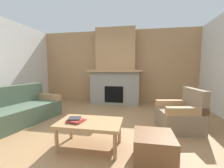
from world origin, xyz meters
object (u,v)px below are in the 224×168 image
(ottoman, at_px, (154,149))
(armchair, at_px, (181,115))
(couch, at_px, (19,111))
(coffee_table, at_px, (90,125))
(fireplace, at_px, (116,71))

(ottoman, bearing_deg, armchair, 61.73)
(couch, height_order, coffee_table, couch)
(fireplace, xyz_separation_m, ottoman, (1.03, -3.38, -0.96))
(fireplace, distance_m, ottoman, 3.66)
(fireplace, height_order, couch, fireplace)
(couch, bearing_deg, ottoman, -18.37)
(coffee_table, bearing_deg, fireplace, 91.33)
(fireplace, distance_m, couch, 3.20)
(armchair, distance_m, ottoman, 1.42)
(armchair, height_order, ottoman, armchair)
(coffee_table, distance_m, ottoman, 1.00)
(fireplace, relative_size, coffee_table, 2.70)
(armchair, relative_size, coffee_table, 0.88)
(couch, height_order, ottoman, couch)
(couch, relative_size, armchair, 2.19)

